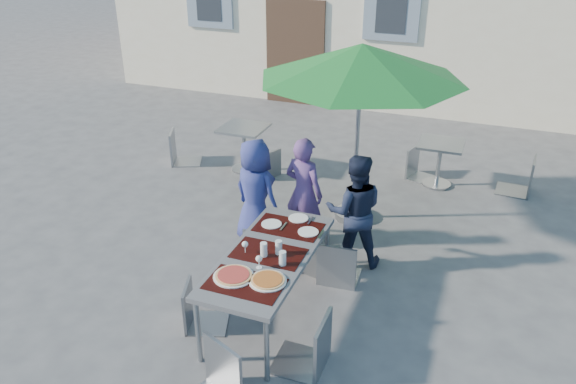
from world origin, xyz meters
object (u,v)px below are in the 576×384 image
at_px(chair_2, 339,238).
at_px(chair_3, 195,282).
at_px(child_2, 354,211).
at_px(cafe_table_1, 440,157).
at_px(chair_1, 310,230).
at_px(cafe_table_0, 244,141).
at_px(child_1, 304,193).
at_px(bg_chair_r_1, 528,154).
at_px(pizza_near_left, 234,276).
at_px(chair_4, 312,313).
at_px(chair_0, 264,224).
at_px(bg_chair_l_0, 178,128).
at_px(child_0, 256,193).
at_px(bg_chair_r_0, 268,148).
at_px(patio_umbrella, 362,63).
at_px(bg_chair_l_1, 420,145).
at_px(pizza_near_right, 268,280).
at_px(chair_5, 211,344).
at_px(dining_table, 269,258).

height_order(chair_2, chair_3, chair_2).
bearing_deg(chair_2, chair_3, -132.67).
distance_m(child_2, cafe_table_1, 2.63).
height_order(chair_1, cafe_table_1, chair_1).
xyz_separation_m(chair_1, cafe_table_0, (-1.92, 2.35, -0.04)).
height_order(child_1, bg_chair_r_1, child_1).
bearing_deg(pizza_near_left, child_2, 68.80).
relative_size(chair_4, cafe_table_0, 1.41).
bearing_deg(chair_0, chair_2, -0.61).
bearing_deg(chair_1, bg_chair_l_0, 143.85).
relative_size(child_0, cafe_table_0, 1.86).
distance_m(chair_2, bg_chair_r_0, 3.02).
distance_m(patio_umbrella, bg_chair_l_1, 2.38).
bearing_deg(child_1, cafe_table_0, -33.04).
bearing_deg(cafe_table_1, chair_4, -97.15).
relative_size(chair_0, bg_chair_r_0, 1.16).
bearing_deg(child_0, chair_0, 143.17).
relative_size(child_0, patio_umbrella, 0.53).
height_order(pizza_near_left, child_0, child_0).
relative_size(child_1, chair_4, 1.36).
height_order(chair_0, chair_3, chair_0).
distance_m(cafe_table_0, bg_chair_r_0, 0.46).
bearing_deg(chair_1, child_1, 116.04).
bearing_deg(bg_chair_r_1, chair_0, -131.51).
xyz_separation_m(chair_4, cafe_table_1, (0.55, 4.37, -0.16)).
bearing_deg(child_1, chair_1, 130.42).
bearing_deg(child_0, patio_umbrella, -112.80).
xyz_separation_m(pizza_near_right, child_0, (-0.90, 1.75, -0.08)).
bearing_deg(patio_umbrella, child_0, -133.38).
height_order(chair_0, bg_chair_l_0, bg_chair_l_0).
bearing_deg(bg_chair_l_1, cafe_table_0, -164.73).
bearing_deg(chair_4, child_2, 93.41).
xyz_separation_m(child_0, bg_chair_l_0, (-2.24, 1.87, -0.07)).
bearing_deg(child_2, bg_chair_r_1, -142.12).
relative_size(pizza_near_right, bg_chair_l_0, 0.34).
relative_size(pizza_near_left, chair_1, 0.41).
bearing_deg(child_2, chair_4, 75.79).
bearing_deg(chair_5, cafe_table_1, 76.77).
distance_m(child_2, bg_chair_r_1, 3.31).
xyz_separation_m(pizza_near_left, chair_1, (0.26, 1.42, -0.23)).
bearing_deg(cafe_table_0, pizza_near_left, -66.14).
distance_m(bg_chair_r_0, bg_chair_l_1, 2.37).
distance_m(child_1, chair_2, 0.95).
bearing_deg(chair_5, chair_3, 126.68).
relative_size(chair_2, patio_umbrella, 0.39).
relative_size(child_2, chair_0, 1.42).
distance_m(child_1, chair_5, 2.72).
bearing_deg(dining_table, chair_4, -40.98).
bearing_deg(bg_chair_r_0, pizza_near_left, -71.78).
bearing_deg(chair_0, child_2, 25.81).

